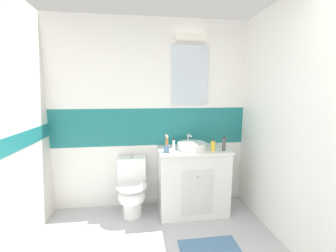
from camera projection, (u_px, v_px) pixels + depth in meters
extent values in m
cube|color=white|center=(151.00, 173.00, 2.99)|extent=(3.20, 0.10, 0.85)
cube|color=#1E7272|center=(151.00, 126.00, 2.88)|extent=(3.20, 0.10, 0.50)
cube|color=white|center=(150.00, 64.00, 2.75)|extent=(3.20, 0.10, 1.15)
cube|color=silver|center=(190.00, 75.00, 2.78)|extent=(0.49, 0.02, 0.77)
cube|color=white|center=(191.00, 38.00, 2.67)|extent=(0.40, 0.10, 0.08)
cube|color=white|center=(315.00, 129.00, 1.82)|extent=(0.10, 3.48, 2.50)
cube|color=white|center=(192.00, 181.00, 2.76)|extent=(0.87, 0.51, 0.82)
cube|color=white|center=(193.00, 150.00, 2.69)|extent=(0.89, 0.53, 0.03)
cube|color=silver|center=(197.00, 193.00, 2.52)|extent=(0.39, 0.01, 0.57)
cylinder|color=silver|center=(198.00, 177.00, 2.47)|extent=(0.02, 0.02, 0.03)
cylinder|color=white|center=(192.00, 146.00, 2.67)|extent=(0.37, 0.37, 0.08)
cylinder|color=#B3B3B8|center=(192.00, 143.00, 2.66)|extent=(0.30, 0.30, 0.01)
cylinder|color=silver|center=(188.00, 139.00, 2.87)|extent=(0.03, 0.03, 0.15)
cylinder|color=silver|center=(190.00, 135.00, 2.76)|extent=(0.02, 0.17, 0.02)
cylinder|color=white|center=(132.00, 209.00, 2.68)|extent=(0.24, 0.24, 0.18)
ellipsoid|color=white|center=(132.00, 196.00, 2.61)|extent=(0.34, 0.42, 0.22)
cylinder|color=white|center=(132.00, 186.00, 2.59)|extent=(0.37, 0.37, 0.02)
cube|color=white|center=(132.00, 169.00, 2.77)|extent=(0.36, 0.17, 0.32)
cylinder|color=silver|center=(132.00, 157.00, 2.75)|extent=(0.04, 0.04, 0.02)
cylinder|color=#4C7299|center=(167.00, 149.00, 2.51)|extent=(0.07, 0.07, 0.09)
cylinder|color=gold|center=(166.00, 143.00, 2.49)|extent=(0.03, 0.02, 0.19)
cube|color=white|center=(166.00, 135.00, 2.47)|extent=(0.02, 0.02, 0.03)
cylinder|color=#D83F4C|center=(167.00, 144.00, 2.49)|extent=(0.04, 0.01, 0.16)
cube|color=white|center=(167.00, 137.00, 2.47)|extent=(0.02, 0.02, 0.03)
cylinder|color=gold|center=(168.00, 143.00, 2.50)|extent=(0.01, 0.04, 0.17)
cube|color=white|center=(168.00, 136.00, 2.48)|extent=(0.01, 0.02, 0.03)
cylinder|color=yellow|center=(213.00, 146.00, 2.58)|extent=(0.05, 0.05, 0.12)
cylinder|color=#262626|center=(213.00, 140.00, 2.57)|extent=(0.01, 0.01, 0.04)
cylinder|color=#262626|center=(214.00, 139.00, 2.56)|extent=(0.01, 0.02, 0.01)
cylinder|color=#4C4C51|center=(224.00, 144.00, 2.58)|extent=(0.04, 0.04, 0.16)
cylinder|color=black|center=(224.00, 137.00, 2.56)|extent=(0.03, 0.03, 0.02)
cylinder|color=white|center=(174.00, 146.00, 2.50)|extent=(0.03, 0.03, 0.15)
cylinder|color=black|center=(174.00, 139.00, 2.49)|extent=(0.02, 0.02, 0.02)
cube|color=#4C7299|center=(210.00, 250.00, 2.09)|extent=(0.61, 0.36, 0.01)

